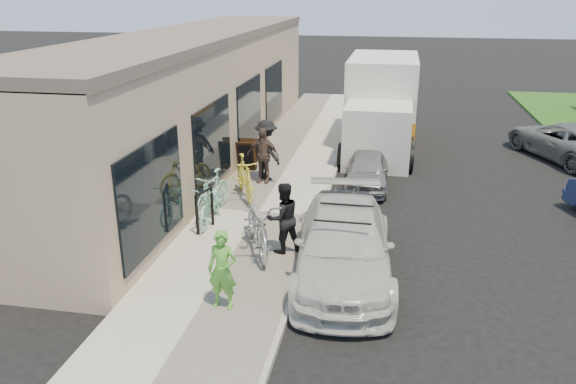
{
  "coord_description": "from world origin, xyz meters",
  "views": [
    {
      "loc": [
        1.17,
        -9.96,
        5.56
      ],
      "look_at": [
        -1.08,
        2.15,
        1.05
      ],
      "focal_mm": 35.0,
      "sensor_mm": 36.0,
      "label": 1
    }
  ],
  "objects_px": {
    "tandem_bike": "(258,224)",
    "cruiser_bike_b": "(211,202)",
    "bike_rack": "(204,206)",
    "far_car_gray": "(566,140)",
    "cruiser_bike_c": "(245,177)",
    "sedan_white": "(344,245)",
    "cruiser_bike_a": "(213,193)",
    "sandwich_board": "(247,155)",
    "man_standing": "(283,218)",
    "sedan_silver": "(367,170)",
    "bystander_a": "(266,150)",
    "moving_truck": "(381,108)",
    "woman_rider": "(222,270)",
    "bystander_b": "(263,155)"
  },
  "relations": [
    {
      "from": "woman_rider",
      "to": "sandwich_board",
      "type": "bearing_deg",
      "value": 107.5
    },
    {
      "from": "bike_rack",
      "to": "tandem_bike",
      "type": "xyz_separation_m",
      "value": [
        1.47,
        -0.8,
        0.01
      ]
    },
    {
      "from": "man_standing",
      "to": "cruiser_bike_b",
      "type": "height_order",
      "value": "man_standing"
    },
    {
      "from": "sedan_white",
      "to": "far_car_gray",
      "type": "relative_size",
      "value": 1.08
    },
    {
      "from": "sandwich_board",
      "to": "far_car_gray",
      "type": "height_order",
      "value": "far_car_gray"
    },
    {
      "from": "moving_truck",
      "to": "man_standing",
      "type": "relative_size",
      "value": 4.15
    },
    {
      "from": "woman_rider",
      "to": "cruiser_bike_a",
      "type": "bearing_deg",
      "value": 115.99
    },
    {
      "from": "far_car_gray",
      "to": "bystander_a",
      "type": "relative_size",
      "value": 2.52
    },
    {
      "from": "sedan_silver",
      "to": "bystander_a",
      "type": "height_order",
      "value": "bystander_a"
    },
    {
      "from": "sedan_white",
      "to": "cruiser_bike_a",
      "type": "height_order",
      "value": "sedan_white"
    },
    {
      "from": "cruiser_bike_c",
      "to": "bystander_a",
      "type": "height_order",
      "value": "bystander_a"
    },
    {
      "from": "bike_rack",
      "to": "cruiser_bike_a",
      "type": "relative_size",
      "value": 0.55
    },
    {
      "from": "sedan_white",
      "to": "tandem_bike",
      "type": "height_order",
      "value": "sedan_white"
    },
    {
      "from": "tandem_bike",
      "to": "cruiser_bike_b",
      "type": "relative_size",
      "value": 1.25
    },
    {
      "from": "cruiser_bike_c",
      "to": "cruiser_bike_b",
      "type": "bearing_deg",
      "value": -128.78
    },
    {
      "from": "woman_rider",
      "to": "bystander_a",
      "type": "distance_m",
      "value": 7.17
    },
    {
      "from": "sedan_silver",
      "to": "man_standing",
      "type": "relative_size",
      "value": 1.94
    },
    {
      "from": "cruiser_bike_b",
      "to": "man_standing",
      "type": "bearing_deg",
      "value": -36.88
    },
    {
      "from": "woman_rider",
      "to": "cruiser_bike_a",
      "type": "distance_m",
      "value": 4.54
    },
    {
      "from": "sandwich_board",
      "to": "tandem_bike",
      "type": "relative_size",
      "value": 0.41
    },
    {
      "from": "tandem_bike",
      "to": "bike_rack",
      "type": "bearing_deg",
      "value": 128.51
    },
    {
      "from": "moving_truck",
      "to": "cruiser_bike_c",
      "type": "relative_size",
      "value": 3.41
    },
    {
      "from": "sandwich_board",
      "to": "sedan_silver",
      "type": "xyz_separation_m",
      "value": [
        3.75,
        -0.51,
        -0.12
      ]
    },
    {
      "from": "cruiser_bike_b",
      "to": "bystander_b",
      "type": "xyz_separation_m",
      "value": [
        0.59,
        3.1,
        0.33
      ]
    },
    {
      "from": "cruiser_bike_a",
      "to": "tandem_bike",
      "type": "bearing_deg",
      "value": -41.19
    },
    {
      "from": "bike_rack",
      "to": "far_car_gray",
      "type": "relative_size",
      "value": 0.22
    },
    {
      "from": "moving_truck",
      "to": "man_standing",
      "type": "bearing_deg",
      "value": -99.7
    },
    {
      "from": "cruiser_bike_c",
      "to": "far_car_gray",
      "type": "bearing_deg",
      "value": 6.2
    },
    {
      "from": "sandwich_board",
      "to": "cruiser_bike_a",
      "type": "bearing_deg",
      "value": -87.68
    },
    {
      "from": "sandwich_board",
      "to": "cruiser_bike_c",
      "type": "distance_m",
      "value": 2.47
    },
    {
      "from": "sandwich_board",
      "to": "moving_truck",
      "type": "height_order",
      "value": "moving_truck"
    },
    {
      "from": "sedan_white",
      "to": "man_standing",
      "type": "distance_m",
      "value": 1.5
    },
    {
      "from": "sedan_silver",
      "to": "man_standing",
      "type": "distance_m",
      "value": 5.21
    },
    {
      "from": "woman_rider",
      "to": "cruiser_bike_a",
      "type": "xyz_separation_m",
      "value": [
        -1.55,
        4.26,
        -0.19
      ]
    },
    {
      "from": "tandem_bike",
      "to": "cruiser_bike_c",
      "type": "height_order",
      "value": "tandem_bike"
    },
    {
      "from": "sedan_white",
      "to": "sedan_silver",
      "type": "distance_m",
      "value": 5.56
    },
    {
      "from": "cruiser_bike_b",
      "to": "cruiser_bike_c",
      "type": "bearing_deg",
      "value": 73.23
    },
    {
      "from": "bike_rack",
      "to": "moving_truck",
      "type": "bearing_deg",
      "value": 67.08
    },
    {
      "from": "far_car_gray",
      "to": "bike_rack",
      "type": "bearing_deg",
      "value": 15.89
    },
    {
      "from": "sandwich_board",
      "to": "moving_truck",
      "type": "xyz_separation_m",
      "value": [
        3.97,
        4.26,
        0.78
      ]
    },
    {
      "from": "sandwich_board",
      "to": "sedan_silver",
      "type": "height_order",
      "value": "sandwich_board"
    },
    {
      "from": "sedan_white",
      "to": "cruiser_bike_a",
      "type": "relative_size",
      "value": 2.71
    },
    {
      "from": "sedan_white",
      "to": "moving_truck",
      "type": "bearing_deg",
      "value": 82.94
    },
    {
      "from": "sedan_silver",
      "to": "sandwich_board",
      "type": "bearing_deg",
      "value": 171.45
    },
    {
      "from": "man_standing",
      "to": "bystander_a",
      "type": "distance_m",
      "value": 4.92
    },
    {
      "from": "cruiser_bike_a",
      "to": "cruiser_bike_c",
      "type": "relative_size",
      "value": 0.95
    },
    {
      "from": "sandwich_board",
      "to": "cruiser_bike_a",
      "type": "distance_m",
      "value": 3.63
    },
    {
      "from": "bystander_b",
      "to": "tandem_bike",
      "type": "bearing_deg",
      "value": -76.16
    },
    {
      "from": "bike_rack",
      "to": "far_car_gray",
      "type": "xyz_separation_m",
      "value": [
        10.1,
        8.4,
        -0.12
      ]
    },
    {
      "from": "moving_truck",
      "to": "bystander_a",
      "type": "distance_m",
      "value": 5.96
    }
  ]
}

